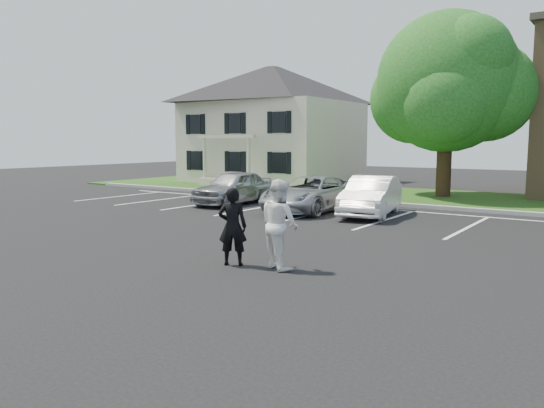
{
  "coord_description": "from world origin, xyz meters",
  "views": [
    {
      "loc": [
        7.07,
        -9.29,
        2.73
      ],
      "look_at": [
        0.0,
        1.0,
        1.25
      ],
      "focal_mm": 35.0,
      "sensor_mm": 36.0,
      "label": 1
    }
  ],
  "objects_px": {
    "tree": "(449,86)",
    "car_silver_minivan": "(311,194)",
    "house": "(272,125)",
    "man_black_suit": "(232,226)",
    "car_white_sedan": "(371,196)",
    "man_white_shirt": "(280,224)",
    "car_silver_west": "(234,187)"
  },
  "relations": [
    {
      "from": "tree",
      "to": "car_silver_minivan",
      "type": "xyz_separation_m",
      "value": [
        -2.85,
        -8.02,
        -4.66
      ]
    },
    {
      "from": "house",
      "to": "man_black_suit",
      "type": "xyz_separation_m",
      "value": [
        12.83,
        -20.26,
        -2.96
      ]
    },
    {
      "from": "house",
      "to": "car_silver_minivan",
      "type": "distance_m",
      "value": 15.31
    },
    {
      "from": "man_black_suit",
      "to": "car_silver_minivan",
      "type": "height_order",
      "value": "man_black_suit"
    },
    {
      "from": "man_white_shirt",
      "to": "car_white_sedan",
      "type": "distance_m",
      "value": 8.91
    },
    {
      "from": "car_silver_west",
      "to": "man_white_shirt",
      "type": "bearing_deg",
      "value": -48.21
    },
    {
      "from": "house",
      "to": "car_silver_west",
      "type": "relative_size",
      "value": 2.38
    },
    {
      "from": "car_silver_minivan",
      "to": "car_white_sedan",
      "type": "xyz_separation_m",
      "value": [
        2.42,
        0.26,
        0.04
      ]
    },
    {
      "from": "tree",
      "to": "car_silver_minivan",
      "type": "distance_m",
      "value": 9.7
    },
    {
      "from": "man_white_shirt",
      "to": "car_silver_west",
      "type": "bearing_deg",
      "value": -20.98
    },
    {
      "from": "man_black_suit",
      "to": "car_silver_minivan",
      "type": "relative_size",
      "value": 0.35
    },
    {
      "from": "house",
      "to": "man_black_suit",
      "type": "bearing_deg",
      "value": -57.66
    },
    {
      "from": "tree",
      "to": "man_white_shirt",
      "type": "distance_m",
      "value": 17.12
    },
    {
      "from": "man_white_shirt",
      "to": "car_white_sedan",
      "type": "height_order",
      "value": "man_white_shirt"
    },
    {
      "from": "man_white_shirt",
      "to": "man_black_suit",
      "type": "bearing_deg",
      "value": 44.75
    },
    {
      "from": "car_silver_west",
      "to": "car_silver_minivan",
      "type": "relative_size",
      "value": 0.87
    },
    {
      "from": "man_black_suit",
      "to": "car_silver_west",
      "type": "distance_m",
      "value": 11.49
    },
    {
      "from": "car_silver_west",
      "to": "car_silver_minivan",
      "type": "bearing_deg",
      "value": -3.96
    },
    {
      "from": "house",
      "to": "car_white_sedan",
      "type": "xyz_separation_m",
      "value": [
        12.09,
        -11.18,
        -3.11
      ]
    },
    {
      "from": "car_white_sedan",
      "to": "car_silver_minivan",
      "type": "bearing_deg",
      "value": 174.36
    },
    {
      "from": "tree",
      "to": "man_black_suit",
      "type": "height_order",
      "value": "tree"
    },
    {
      "from": "tree",
      "to": "car_silver_west",
      "type": "relative_size",
      "value": 2.03
    },
    {
      "from": "car_silver_west",
      "to": "car_white_sedan",
      "type": "height_order",
      "value": "car_silver_west"
    },
    {
      "from": "tree",
      "to": "car_white_sedan",
      "type": "relative_size",
      "value": 2.0
    },
    {
      "from": "man_black_suit",
      "to": "car_white_sedan",
      "type": "bearing_deg",
      "value": -115.92
    },
    {
      "from": "car_silver_minivan",
      "to": "car_white_sedan",
      "type": "distance_m",
      "value": 2.43
    },
    {
      "from": "man_white_shirt",
      "to": "car_white_sedan",
      "type": "relative_size",
      "value": 0.44
    },
    {
      "from": "man_black_suit",
      "to": "man_white_shirt",
      "type": "height_order",
      "value": "man_white_shirt"
    },
    {
      "from": "tree",
      "to": "house",
      "type": "bearing_deg",
      "value": 164.75
    },
    {
      "from": "man_black_suit",
      "to": "car_silver_west",
      "type": "xyz_separation_m",
      "value": [
        -7.15,
        9.0,
        -0.13
      ]
    },
    {
      "from": "car_white_sedan",
      "to": "man_black_suit",
      "type": "bearing_deg",
      "value": -97.05
    },
    {
      "from": "tree",
      "to": "car_white_sedan",
      "type": "height_order",
      "value": "tree"
    }
  ]
}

